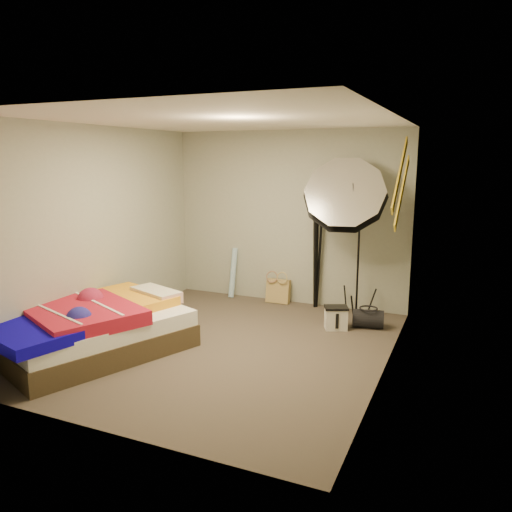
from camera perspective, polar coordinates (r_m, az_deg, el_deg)
The scene contains 15 objects.
floor at distance 5.79m, azimuth -3.33°, elevation -10.26°, with size 4.00×4.00×0.00m, color #4D4339.
ceiling at distance 5.40m, azimuth -3.64°, elevation 15.25°, with size 4.00×4.00×0.00m, color silver.
wall_back at distance 7.28m, azimuth 3.69°, elevation 4.34°, with size 3.50×3.50×0.00m, color #9DA090.
wall_front at distance 3.82m, azimuth -17.20°, elevation -2.41°, with size 3.50×3.50×0.00m, color #9DA090.
wall_left at distance 6.44m, azimuth -17.52°, elevation 2.95°, with size 4.00×4.00×0.00m, color #9DA090.
wall_right at distance 4.93m, azimuth 14.98°, elevation 0.69°, with size 4.00×4.00×0.00m, color #9DA090.
tote_bag at distance 7.40m, azimuth 2.55°, elevation -4.02°, with size 0.35×0.11×0.35m, color tan.
wrapping_roll at distance 7.67m, azimuth -2.64°, elevation -1.92°, with size 0.09×0.09×0.76m, color #539AC7.
camera_case at distance 6.37m, azimuth 9.11°, elevation -7.08°, with size 0.27×0.19×0.27m, color silver.
duffel_bag at distance 6.50m, azimuth 12.68°, elevation -7.02°, with size 0.23×0.23×0.38m, color black.
wall_stripe_upper at distance 5.45m, azimuth 16.12°, elevation 9.02°, with size 0.02×1.10×0.10m, color gold.
wall_stripe_lower at distance 5.71m, azimuth 16.35°, elevation 7.07°, with size 0.02×1.10×0.10m, color gold.
bed at distance 5.81m, azimuth -18.08°, elevation -7.78°, with size 1.96×2.37×0.56m.
photo_umbrella at distance 6.52m, azimuth 10.18°, elevation 6.58°, with size 1.27×0.87×2.25m.
camera_tripod at distance 7.09m, azimuth 6.94°, elevation 0.38°, with size 0.10×0.10×1.39m.
Camera 1 is at (2.45, -4.80, 2.12)m, focal length 35.00 mm.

